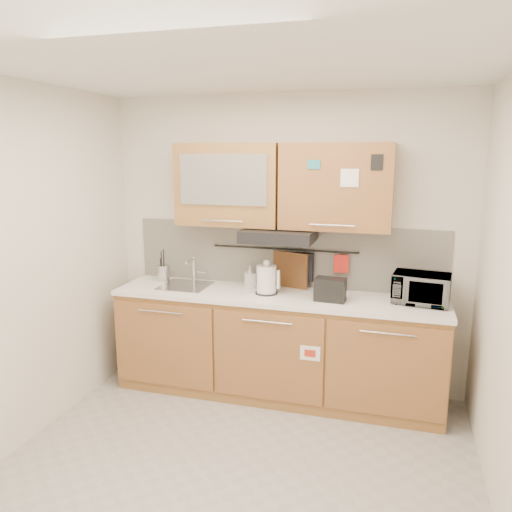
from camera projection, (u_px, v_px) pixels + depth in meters
The scene contains 20 objects.
floor at pixel (233, 475), 3.32m from camera, with size 3.20×3.20×0.00m, color #9E9993.
ceiling at pixel (229, 62), 2.78m from camera, with size 3.20×3.20×0.00m, color white.
wall_back at pixel (285, 244), 4.46m from camera, with size 3.20×3.20×0.00m, color silver.
wall_left at pixel (14, 270), 3.48m from camera, with size 3.00×3.00×0.00m, color silver.
base_cabinet at pixel (276, 350), 4.36m from camera, with size 2.80×0.64×0.88m.
countertop at pixel (277, 296), 4.25m from camera, with size 2.82×0.62×0.04m, color white.
backsplash at pixel (285, 255), 4.47m from camera, with size 2.80×0.02×0.56m, color silver.
upper_cabinets at pixel (281, 185), 4.18m from camera, with size 1.82×0.37×0.70m.
range_hood at pixel (279, 235), 4.20m from camera, with size 0.60×0.46×0.10m, color black.
sink at pixel (186, 286), 4.49m from camera, with size 0.42×0.40×0.26m.
utensil_rail at pixel (284, 249), 4.42m from camera, with size 0.02×0.02×1.30m, color black.
utensil_crock at pixel (163, 273), 4.66m from camera, with size 0.13×0.13×0.30m.
kettle at pixel (267, 280), 4.24m from camera, with size 0.21×0.19×0.30m.
toaster at pixel (330, 289), 4.04m from camera, with size 0.26×0.17×0.19m.
microwave at pixel (421, 289), 3.97m from camera, with size 0.43×0.29×0.24m, color #999999.
soap_bottle at pixel (250, 276), 4.44m from camera, with size 0.09×0.09×0.20m, color #999999.
cutting_board at pixel (290, 275), 4.44m from camera, with size 0.34×0.02×0.41m, color brown.
oven_mitt at pixel (297, 263), 4.40m from camera, with size 0.11×0.03×0.18m, color navy.
dark_pouch at pixel (304, 267), 4.39m from camera, with size 0.16×0.05×0.25m, color black.
pot_holder at pixel (341, 264), 4.29m from camera, with size 0.13×0.02×0.16m, color red.
Camera 1 is at (0.95, -2.79, 2.12)m, focal length 35.00 mm.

